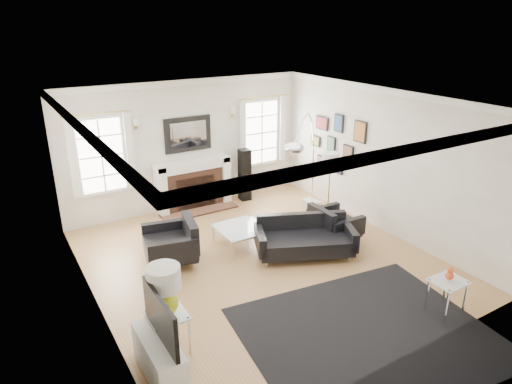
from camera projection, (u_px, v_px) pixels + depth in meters
floor at (260, 261)px, 8.00m from camera, size 6.00×6.00×0.00m
back_wall at (188, 145)px, 9.89m from camera, size 5.50×0.04×2.80m
front_wall at (402, 265)px, 5.10m from camera, size 5.50×0.04×2.80m
left_wall at (88, 223)px, 6.16m from camera, size 0.04×6.00×2.80m
right_wall at (381, 160)px, 8.83m from camera, size 0.04×6.00×2.80m
ceiling at (261, 101)px, 6.99m from camera, size 5.50×6.00×0.02m
crown_molding at (261, 104)px, 7.01m from camera, size 5.50×6.00×0.12m
fireplace at (194, 185)px, 10.03m from camera, size 1.70×0.69×1.11m
mantel_mirror at (188, 134)px, 9.76m from camera, size 1.05×0.07×0.75m
window_left at (101, 156)px, 8.93m from camera, size 1.24×0.15×1.62m
window_right at (261, 132)px, 10.72m from camera, size 1.24×0.15×1.62m
gallery_wall at (336, 140)px, 9.80m from camera, size 0.04×1.73×1.29m
tv_unit at (160, 352)px, 5.34m from camera, size 0.35×1.00×1.09m
area_rug at (368, 335)px, 6.13m from camera, size 3.53×3.06×0.01m
sofa at (304, 239)px, 8.12m from camera, size 1.90×1.42×0.57m
armchair_left at (173, 244)px, 7.83m from camera, size 1.02×1.10×0.64m
armchair_right at (333, 224)px, 8.64m from camera, size 0.79×0.87×0.58m
coffee_table at (242, 229)px, 8.39m from camera, size 0.86×0.86×0.38m
side_table_left at (167, 321)px, 5.72m from camera, size 0.48×0.48×0.53m
nesting_table at (448, 288)px, 6.45m from camera, size 0.49×0.41×0.53m
gourd_lamp at (164, 288)px, 5.54m from camera, size 0.42×0.42×0.67m
orange_vase at (450, 274)px, 6.37m from camera, size 0.12×0.12×0.19m
arc_floor_lamp at (305, 166)px, 8.90m from camera, size 1.68×1.56×2.38m
stick_floor_lamp at (330, 164)px, 8.66m from camera, size 0.33×0.33×1.61m
speaker_tower at (245, 175)px, 10.48m from camera, size 0.26×0.26×1.21m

